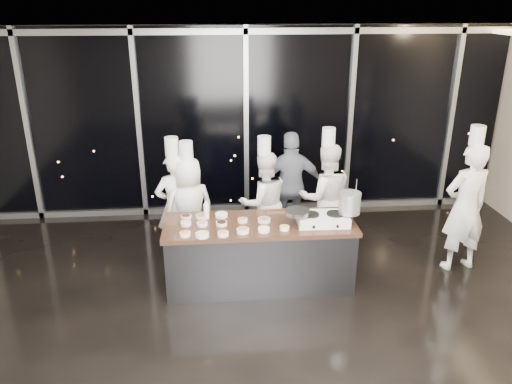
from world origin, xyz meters
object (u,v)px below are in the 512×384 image
(demo_counter, at_px, (259,253))
(chef_left, at_px, (189,208))
(frying_pan, at_px, (297,212))
(chef_right, at_px, (325,197))
(stove, at_px, (323,219))
(stock_pot, at_px, (350,203))
(chef_far_left, at_px, (175,204))
(guest, at_px, (291,186))
(chef_side, at_px, (465,206))
(chef_center, at_px, (264,202))

(demo_counter, bearing_deg, chef_left, 138.54)
(frying_pan, xyz_separation_m, chef_right, (0.60, 1.03, -0.23))
(demo_counter, xyz_separation_m, stove, (0.80, -0.09, 0.51))
(demo_counter, relative_size, stove, 3.75)
(stock_pot, xyz_separation_m, chef_far_left, (-2.27, 1.01, -0.36))
(frying_pan, xyz_separation_m, chef_far_left, (-1.61, 0.99, -0.25))
(chef_far_left, xyz_separation_m, guest, (1.76, 0.48, 0.05))
(stove, height_order, chef_left, chef_left)
(demo_counter, height_order, chef_side, chef_side)
(stove, distance_m, chef_far_left, 2.19)
(stove, distance_m, chef_right, 1.08)
(chef_far_left, height_order, chef_side, chef_side)
(stock_pot, relative_size, chef_right, 0.15)
(stock_pot, height_order, chef_center, chef_center)
(stock_pot, bearing_deg, chef_center, 133.16)
(stove, height_order, stock_pot, stock_pot)
(stock_pot, distance_m, chef_center, 1.49)
(demo_counter, distance_m, stove, 0.95)
(chef_right, height_order, chef_side, chef_side)
(chef_far_left, distance_m, guest, 1.83)
(chef_far_left, distance_m, chef_left, 0.22)
(chef_left, distance_m, chef_right, 2.01)
(stock_pot, height_order, chef_far_left, chef_far_left)
(demo_counter, bearing_deg, chef_center, 80.99)
(stove, relative_size, chef_left, 0.37)
(frying_pan, distance_m, guest, 1.49)
(chef_left, bearing_deg, frying_pan, 124.21)
(chef_center, distance_m, chef_side, 2.80)
(chef_left, height_order, chef_right, chef_right)
(demo_counter, height_order, chef_center, chef_center)
(demo_counter, xyz_separation_m, chef_far_left, (-1.14, 0.91, 0.36))
(stock_pot, bearing_deg, chef_side, 10.16)
(chef_far_left, bearing_deg, guest, 173.07)
(chef_center, bearing_deg, frying_pan, 94.01)
(chef_left, relative_size, chef_side, 0.86)
(guest, distance_m, chef_side, 2.52)
(chef_far_left, bearing_deg, chef_right, 158.74)
(chef_far_left, xyz_separation_m, chef_side, (3.99, -0.70, 0.12))
(frying_pan, xyz_separation_m, chef_left, (-1.41, 0.91, -0.28))
(guest, relative_size, chef_side, 0.84)
(demo_counter, relative_size, chef_side, 1.19)
(chef_center, bearing_deg, chef_left, -6.67)
(chef_right, bearing_deg, demo_counter, 40.47)
(stove, height_order, chef_far_left, chef_far_left)
(stock_pot, bearing_deg, stove, 178.44)
(stove, relative_size, frying_pan, 1.19)
(chef_left, distance_m, guest, 1.66)
(stock_pot, bearing_deg, demo_counter, 174.97)
(stove, bearing_deg, stock_pot, -0.05)
(demo_counter, bearing_deg, stock_pot, -5.03)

